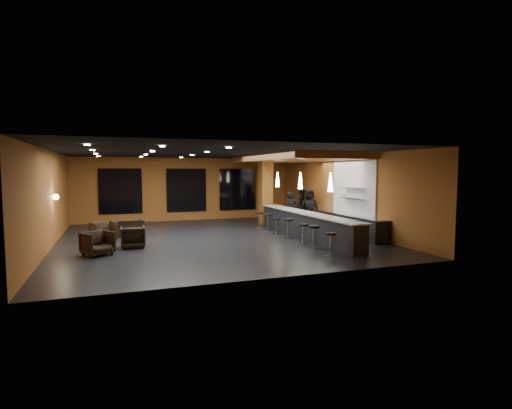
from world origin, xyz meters
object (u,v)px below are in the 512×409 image
object	(u,v)px
prep_counter	(340,223)
bar_stool_0	(331,241)
pendant_2	(278,180)
bar_stool_6	(259,218)
column	(266,190)
bar_stool_5	(268,220)
staff_a	(291,210)
bar_stool_2	(303,231)
bar_stool_3	(288,226)
bar_counter	(305,225)
armchair_c	(104,232)
armchair_d	(131,227)
staff_c	(310,208)
pendant_0	(331,182)
pendant_1	(300,181)
bar_stool_1	(314,234)
armchair_b	(133,237)
bar_stool_4	(276,224)
staff_b	(303,207)

from	to	relation	value
prep_counter	bar_stool_0	world-z (taller)	prep_counter
pendant_2	bar_stool_6	bearing A→B (deg)	156.87
column	bar_stool_5	world-z (taller)	column
staff_a	bar_stool_0	xyz separation A→B (m)	(-1.42, -6.18, -0.40)
bar_stool_2	bar_stool_3	xyz separation A→B (m)	(-0.13, 1.12, 0.05)
bar_stool_2	bar_counter	bearing A→B (deg)	60.09
armchair_c	armchair_d	world-z (taller)	armchair_c
staff_a	staff_c	world-z (taller)	staff_c
pendant_0	pendant_1	distance (m)	2.50
armchair_d	bar_stool_1	distance (m)	7.96
bar_stool_5	bar_stool_3	bearing A→B (deg)	-91.56
armchair_d	armchair_c	bearing A→B (deg)	46.27
bar_stool_6	pendant_2	bearing A→B (deg)	-23.13
column	staff_c	world-z (taller)	column
bar_stool_2	bar_stool_3	world-z (taller)	bar_stool_3
armchair_c	bar_stool_5	distance (m)	7.16
bar_stool_6	bar_counter	bearing A→B (deg)	-76.36
bar_stool_1	bar_stool_5	xyz separation A→B (m)	(0.09, 4.68, -0.04)
armchair_c	bar_stool_1	bearing A→B (deg)	-50.27
bar_stool_0	staff_a	bearing A→B (deg)	77.02
column	armchair_b	bearing A→B (deg)	-146.53
armchair_b	prep_counter	bearing A→B (deg)	-176.12
staff_c	armchair_c	size ratio (longest dim) A/B	2.17
bar_counter	staff_c	distance (m)	3.18
pendant_2	bar_stool_5	size ratio (longest dim) A/B	0.91
pendant_2	bar_stool_4	xyz separation A→B (m)	(-0.84, -1.87, -1.89)
column	staff_c	distance (m)	2.60
pendant_0	pendant_2	bearing A→B (deg)	90.00
column	bar_stool_0	bearing A→B (deg)	-96.01
staff_a	armchair_b	bearing A→B (deg)	-160.46
armchair_c	bar_stool_5	bearing A→B (deg)	-15.47
staff_c	bar_stool_5	distance (m)	2.45
staff_c	armchair_d	bearing A→B (deg)	-164.24
bar_stool_1	bar_stool_4	distance (m)	3.52
pendant_1	armchair_d	bearing A→B (deg)	161.02
pendant_0	armchair_d	bearing A→B (deg)	144.69
bar_counter	armchair_c	world-z (taller)	bar_counter
staff_b	armchair_d	distance (m)	8.38
armchair_b	bar_stool_5	size ratio (longest dim) A/B	1.11
staff_b	bar_counter	bearing A→B (deg)	-112.85
bar_stool_2	bar_stool_4	world-z (taller)	bar_stool_2
armchair_c	bar_stool_0	distance (m)	8.82
prep_counter	staff_b	size ratio (longest dim) A/B	3.22
column	bar_stool_5	size ratio (longest dim) A/B	4.55
pendant_1	bar_stool_4	distance (m)	2.16
column	bar_stool_1	bearing A→B (deg)	-97.09
armchair_b	bar_stool_6	bearing A→B (deg)	-150.56
staff_a	armchair_c	world-z (taller)	staff_a
bar_stool_1	bar_stool_2	world-z (taller)	bar_stool_1
bar_stool_2	armchair_b	bearing A→B (deg)	168.23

